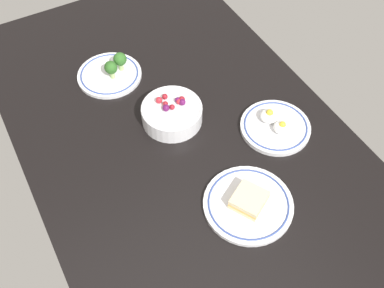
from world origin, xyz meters
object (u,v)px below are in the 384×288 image
object	(u,v)px
plate_sandwich	(248,203)
plate_broccoli	(111,72)
bowl_berries	(172,113)
plate_eggs	(275,126)

from	to	relation	value
plate_sandwich	plate_broccoli	size ratio (longest dim) A/B	1.14
bowl_berries	plate_sandwich	bearing A→B (deg)	5.65
plate_broccoli	plate_sandwich	bearing A→B (deg)	11.34
plate_sandwich	bowl_berries	distance (cm)	34.56
plate_eggs	bowl_berries	xyz separation A→B (cm)	(-16.95, -23.84, 1.81)
plate_broccoli	bowl_berries	bearing A→B (deg)	18.75
plate_sandwich	plate_eggs	xyz separation A→B (cm)	(-17.39, 20.44, 0.08)
plate_eggs	plate_sandwich	bearing A→B (deg)	-49.62
bowl_berries	plate_broccoli	xyz separation A→B (cm)	(-25.10, -8.52, -1.24)
plate_eggs	plate_broccoli	xyz separation A→B (cm)	(-42.05, -32.36, 0.57)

